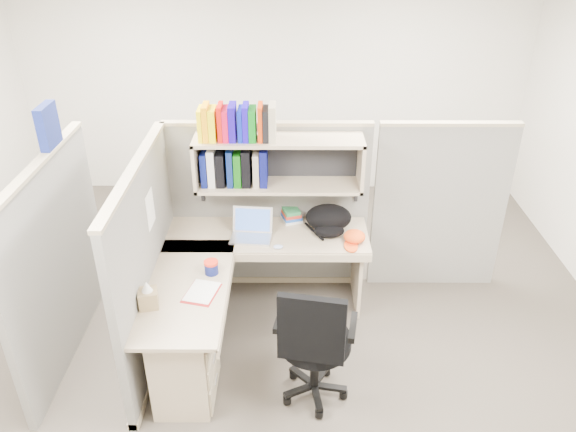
{
  "coord_description": "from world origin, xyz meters",
  "views": [
    {
      "loc": [
        0.2,
        -3.59,
        3.23
      ],
      "look_at": [
        0.18,
        0.25,
        1.09
      ],
      "focal_mm": 35.0,
      "sensor_mm": 36.0,
      "label": 1
    }
  ],
  "objects_px": {
    "laptop": "(251,226)",
    "task_chair": "(314,361)",
    "backpack": "(329,221)",
    "snack_canister": "(211,267)",
    "desk": "(210,325)"
  },
  "relations": [
    {
      "from": "laptop",
      "to": "backpack",
      "type": "xyz_separation_m",
      "value": [
        0.67,
        0.11,
        -0.01
      ]
    },
    {
      "from": "desk",
      "to": "task_chair",
      "type": "relative_size",
      "value": 1.62
    },
    {
      "from": "desk",
      "to": "laptop",
      "type": "relative_size",
      "value": 5.1
    },
    {
      "from": "laptop",
      "to": "backpack",
      "type": "distance_m",
      "value": 0.68
    },
    {
      "from": "backpack",
      "to": "laptop",
      "type": "bearing_deg",
      "value": 179.83
    },
    {
      "from": "snack_canister",
      "to": "desk",
      "type": "bearing_deg",
      "value": -89.67
    },
    {
      "from": "backpack",
      "to": "snack_canister",
      "type": "distance_m",
      "value": 1.13
    },
    {
      "from": "backpack",
      "to": "task_chair",
      "type": "relative_size",
      "value": 0.37
    },
    {
      "from": "desk",
      "to": "laptop",
      "type": "bearing_deg",
      "value": 70.74
    },
    {
      "from": "laptop",
      "to": "task_chair",
      "type": "relative_size",
      "value": 0.32
    },
    {
      "from": "laptop",
      "to": "desk",
      "type": "bearing_deg",
      "value": -104.24
    },
    {
      "from": "backpack",
      "to": "task_chair",
      "type": "xyz_separation_m",
      "value": [
        -0.16,
        -1.2,
        -0.47
      ]
    },
    {
      "from": "task_chair",
      "to": "laptop",
      "type": "bearing_deg",
      "value": 114.8
    },
    {
      "from": "desk",
      "to": "backpack",
      "type": "height_order",
      "value": "backpack"
    },
    {
      "from": "laptop",
      "to": "task_chair",
      "type": "bearing_deg",
      "value": -60.18
    }
  ]
}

